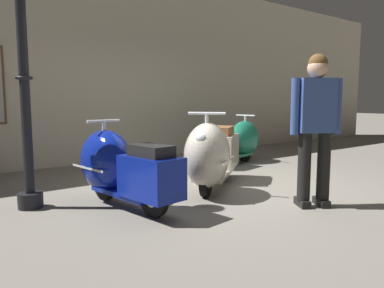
{
  "coord_description": "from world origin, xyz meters",
  "views": [
    {
      "loc": [
        -3.56,
        -3.76,
        1.25
      ],
      "look_at": [
        -0.14,
        0.76,
        0.57
      ],
      "focal_mm": 34.71,
      "sensor_mm": 36.0,
      "label": 1
    }
  ],
  "objects_px": {
    "scooter_2": "(237,142)",
    "lamppost": "(23,58)",
    "visitor_0": "(316,120)",
    "scooter_0": "(119,167)",
    "scooter_1": "(212,155)"
  },
  "relations": [
    {
      "from": "scooter_2",
      "to": "lamppost",
      "type": "bearing_deg",
      "value": 177.22
    },
    {
      "from": "scooter_0",
      "to": "scooter_1",
      "type": "bearing_deg",
      "value": -103.41
    },
    {
      "from": "scooter_0",
      "to": "visitor_0",
      "type": "distance_m",
      "value": 2.36
    },
    {
      "from": "scooter_0",
      "to": "visitor_0",
      "type": "xyz_separation_m",
      "value": [
        1.78,
        -1.44,
        0.56
      ]
    },
    {
      "from": "scooter_2",
      "to": "scooter_1",
      "type": "bearing_deg",
      "value": -156.14
    },
    {
      "from": "scooter_2",
      "to": "lamppost",
      "type": "distance_m",
      "value": 4.3
    },
    {
      "from": "visitor_0",
      "to": "scooter_2",
      "type": "bearing_deg",
      "value": 4.3
    },
    {
      "from": "lamppost",
      "to": "scooter_1",
      "type": "bearing_deg",
      "value": -15.78
    },
    {
      "from": "scooter_1",
      "to": "visitor_0",
      "type": "distance_m",
      "value": 1.48
    },
    {
      "from": "scooter_0",
      "to": "visitor_0",
      "type": "height_order",
      "value": "visitor_0"
    },
    {
      "from": "scooter_2",
      "to": "lamppost",
      "type": "height_order",
      "value": "lamppost"
    },
    {
      "from": "scooter_1",
      "to": "visitor_0",
      "type": "bearing_deg",
      "value": 71.3
    },
    {
      "from": "scooter_1",
      "to": "visitor_0",
      "type": "relative_size",
      "value": 0.98
    },
    {
      "from": "scooter_0",
      "to": "visitor_0",
      "type": "bearing_deg",
      "value": -136.98
    },
    {
      "from": "scooter_0",
      "to": "scooter_2",
      "type": "relative_size",
      "value": 1.05
    }
  ]
}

